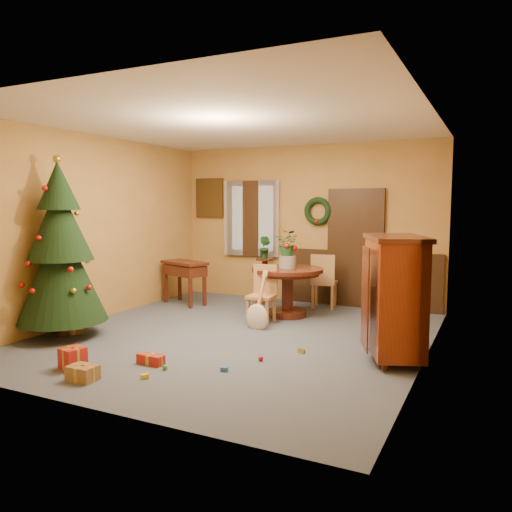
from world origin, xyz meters
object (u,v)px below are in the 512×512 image
Objects in this scene: writing_desk at (185,272)px; sideboard at (394,294)px; chair_near at (263,292)px; dining_table at (288,283)px; christmas_tree at (61,252)px.

writing_desk is 4.37m from sideboard.
chair_near is at bearing -19.05° from writing_desk.
chair_near reaches higher than dining_table.
dining_table is 3.48m from christmas_tree.
christmas_tree reaches higher than dining_table.
christmas_tree is 2.52× the size of writing_desk.
dining_table is 2.07m from writing_desk.
dining_table is 0.59m from chair_near.
writing_desk is at bearing 84.56° from christmas_tree.
sideboard is (4.30, 0.98, -0.39)m from christmas_tree.
christmas_tree is (-2.14, -1.96, 0.70)m from chair_near.
writing_desk is at bearing 160.95° from chair_near.
sideboard is at bearing -24.25° from chair_near.
chair_near is at bearing 155.75° from sideboard.
dining_table is 2.52m from sideboard.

